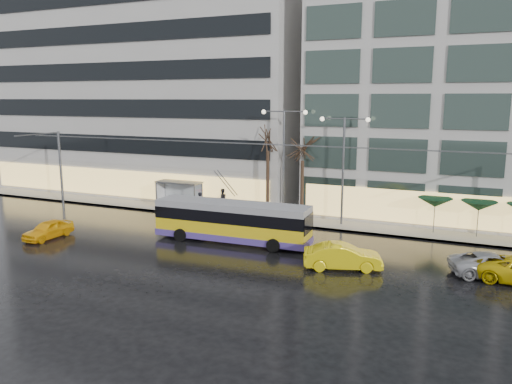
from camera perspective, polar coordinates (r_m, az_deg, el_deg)
The scene contains 19 objects.
ground at distance 33.65m, azimuth -6.56°, elevation -6.89°, with size 140.00×140.00×0.00m, color black.
sidewalk at distance 45.21m, azimuth 4.52°, elevation -2.18°, with size 80.00×10.00×0.15m, color gray.
kerb at distance 40.68m, azimuth 2.26°, elevation -3.62°, with size 80.00×0.10×0.15m, color slate.
building_left at distance 56.73m, azimuth -11.41°, elevation 11.53°, with size 34.00×14.00×22.00m, color #ACA9A5.
trolleybus at distance 35.46m, azimuth -2.76°, elevation -3.54°, with size 11.34×4.50×5.23m.
catenary at distance 39.20m, azimuth 0.35°, elevation 2.08°, with size 42.24×5.12×7.00m.
bus_shelter at distance 46.31m, azimuth -9.06°, elevation 0.41°, with size 4.20×1.60×2.51m.
street_lamp_near at distance 41.26m, azimuth 3.20°, elevation 4.93°, with size 3.96×0.36×9.03m.
street_lamp_far at distance 39.86m, azimuth 9.97°, elevation 4.18°, with size 3.96×0.36×8.53m.
tree_a at distance 41.89m, azimuth 1.37°, elevation 6.53°, with size 3.20×3.20×8.40m.
tree_b at distance 41.11m, azimuth 5.37°, elevation 5.45°, with size 3.20×3.20×7.70m.
parasol_a at distance 39.57m, azimuth 19.79°, elevation -1.14°, with size 2.50×2.50×2.65m.
parasol_b at distance 39.52m, azimuth 24.12°, elevation -1.46°, with size 2.50×2.50×2.65m.
taxi_a at distance 39.61m, azimuth -22.65°, elevation -3.97°, with size 1.57×3.90×1.33m, color #FFB60D.
taxi_b at distance 30.62m, azimuth 9.87°, elevation -7.27°, with size 1.62×4.66×1.53m, color yellow.
sedan_silver at distance 32.11m, azimuth 25.49°, elevation -7.51°, with size 2.23×4.85×1.35m, color #A3A3A7.
pedestrian_a at distance 43.69m, azimuth -6.43°, elevation -0.67°, with size 1.24×1.25×2.19m.
pedestrian_b at distance 45.40m, azimuth -3.86°, elevation -0.79°, with size 1.17×1.14×1.90m.
pedestrian_c at distance 46.97m, azimuth -7.89°, elevation -0.27°, with size 1.31×1.03×2.11m.
Camera 1 is at (16.11, -27.75, 10.14)m, focal length 35.00 mm.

